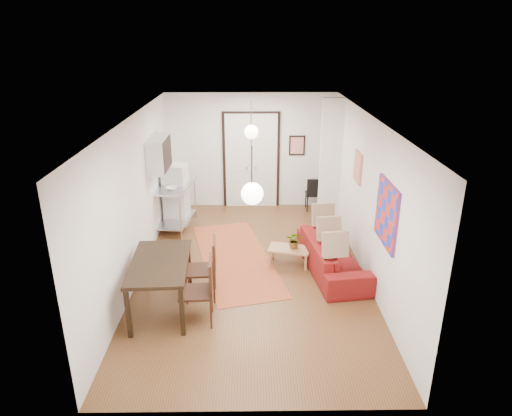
{
  "coord_description": "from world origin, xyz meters",
  "views": [
    {
      "loc": [
        -0.02,
        -7.73,
        4.27
      ],
      "look_at": [
        0.08,
        0.05,
        1.25
      ],
      "focal_mm": 32.0,
      "sensor_mm": 36.0,
      "label": 1
    }
  ],
  "objects_px": {
    "kitchen_counter": "(175,199)",
    "dining_chair_near": "(201,261)",
    "sofa": "(332,256)",
    "black_side_chair": "(313,190)",
    "dining_chair_far": "(196,282)",
    "fridge": "(176,195)",
    "coffee_table": "(289,250)",
    "dining_table": "(160,267)"
  },
  "relations": [
    {
      "from": "dining_chair_near",
      "to": "black_side_chair",
      "type": "distance_m",
      "value": 4.75
    },
    {
      "from": "sofa",
      "to": "dining_chair_far",
      "type": "xyz_separation_m",
      "value": [
        -2.39,
        -1.47,
        0.31
      ]
    },
    {
      "from": "dining_chair_near",
      "to": "black_side_chair",
      "type": "height_order",
      "value": "dining_chair_near"
    },
    {
      "from": "coffee_table",
      "to": "dining_chair_far",
      "type": "relative_size",
      "value": 0.81
    },
    {
      "from": "fridge",
      "to": "dining_table",
      "type": "distance_m",
      "value": 3.58
    },
    {
      "from": "sofa",
      "to": "dining_chair_near",
      "type": "xyz_separation_m",
      "value": [
        -2.39,
        -0.77,
        0.31
      ]
    },
    {
      "from": "kitchen_counter",
      "to": "dining_chair_near",
      "type": "distance_m",
      "value": 3.02
    },
    {
      "from": "sofa",
      "to": "dining_table",
      "type": "xyz_separation_m",
      "value": [
        -2.99,
        -1.23,
        0.45
      ]
    },
    {
      "from": "sofa",
      "to": "fridge",
      "type": "bearing_deg",
      "value": 46.37
    },
    {
      "from": "coffee_table",
      "to": "dining_chair_near",
      "type": "height_order",
      "value": "dining_chair_near"
    },
    {
      "from": "dining_table",
      "to": "black_side_chair",
      "type": "bearing_deg",
      "value": 56.03
    },
    {
      "from": "dining_chair_far",
      "to": "dining_table",
      "type": "bearing_deg",
      "value": -114.82
    },
    {
      "from": "kitchen_counter",
      "to": "black_side_chair",
      "type": "height_order",
      "value": "kitchen_counter"
    },
    {
      "from": "sofa",
      "to": "black_side_chair",
      "type": "height_order",
      "value": "black_side_chair"
    },
    {
      "from": "sofa",
      "to": "coffee_table",
      "type": "bearing_deg",
      "value": 62.7
    },
    {
      "from": "kitchen_counter",
      "to": "dining_chair_far",
      "type": "bearing_deg",
      "value": -68.36
    },
    {
      "from": "sofa",
      "to": "dining_chair_near",
      "type": "height_order",
      "value": "dining_chair_near"
    },
    {
      "from": "kitchen_counter",
      "to": "dining_chair_near",
      "type": "xyz_separation_m",
      "value": [
        0.87,
        -2.89,
        -0.06
      ]
    },
    {
      "from": "black_side_chair",
      "to": "dining_table",
      "type": "bearing_deg",
      "value": 55.75
    },
    {
      "from": "dining_chair_near",
      "to": "coffee_table",
      "type": "bearing_deg",
      "value": 120.14
    },
    {
      "from": "coffee_table",
      "to": "kitchen_counter",
      "type": "relative_size",
      "value": 0.61
    },
    {
      "from": "sofa",
      "to": "dining_table",
      "type": "bearing_deg",
      "value": 104.33
    },
    {
      "from": "kitchen_counter",
      "to": "dining_table",
      "type": "height_order",
      "value": "kitchen_counter"
    },
    {
      "from": "dining_chair_far",
      "to": "black_side_chair",
      "type": "height_order",
      "value": "dining_chair_far"
    },
    {
      "from": "dining_chair_near",
      "to": "dining_chair_far",
      "type": "relative_size",
      "value": 1.0
    },
    {
      "from": "dining_table",
      "to": "sofa",
      "type": "bearing_deg",
      "value": 22.33
    },
    {
      "from": "coffee_table",
      "to": "kitchen_counter",
      "type": "height_order",
      "value": "kitchen_counter"
    },
    {
      "from": "sofa",
      "to": "black_side_chair",
      "type": "distance_m",
      "value": 3.3
    },
    {
      "from": "sofa",
      "to": "kitchen_counter",
      "type": "bearing_deg",
      "value": 48.89
    },
    {
      "from": "dining_table",
      "to": "kitchen_counter",
      "type": "bearing_deg",
      "value": 94.64
    },
    {
      "from": "sofa",
      "to": "dining_chair_far",
      "type": "distance_m",
      "value": 2.82
    },
    {
      "from": "sofa",
      "to": "dining_chair_near",
      "type": "distance_m",
      "value": 2.53
    },
    {
      "from": "sofa",
      "to": "kitchen_counter",
      "type": "distance_m",
      "value": 3.91
    },
    {
      "from": "fridge",
      "to": "dining_chair_far",
      "type": "height_order",
      "value": "fridge"
    },
    {
      "from": "dining_chair_far",
      "to": "fridge",
      "type": "bearing_deg",
      "value": -170.07
    },
    {
      "from": "sofa",
      "to": "black_side_chair",
      "type": "relative_size",
      "value": 2.51
    },
    {
      "from": "dining_chair_near",
      "to": "black_side_chair",
      "type": "xyz_separation_m",
      "value": [
        2.45,
        4.06,
        -0.12
      ]
    },
    {
      "from": "dining_chair_far",
      "to": "dining_chair_near",
      "type": "bearing_deg",
      "value": 176.95
    },
    {
      "from": "sofa",
      "to": "coffee_table",
      "type": "height_order",
      "value": "sofa"
    },
    {
      "from": "black_side_chair",
      "to": "dining_chair_far",
      "type": "bearing_deg",
      "value": 62.52
    },
    {
      "from": "coffee_table",
      "to": "dining_chair_near",
      "type": "bearing_deg",
      "value": -146.81
    },
    {
      "from": "black_side_chair",
      "to": "dining_chair_near",
      "type": "bearing_deg",
      "value": 58.66
    }
  ]
}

